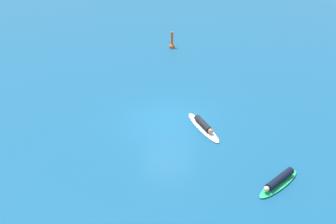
# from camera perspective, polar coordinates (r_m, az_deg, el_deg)

# --- Properties ---
(ground_plane) EXTENTS (120.00, 120.00, 0.00)m
(ground_plane) POSITION_cam_1_polar(r_m,az_deg,el_deg) (22.71, 0.00, -1.11)
(ground_plane) COLOR navy
(ground_plane) RESTS_ON ground
(surfer_on_white_board) EXTENTS (1.81, 2.92, 0.37)m
(surfer_on_white_board) POSITION_cam_1_polar(r_m,az_deg,el_deg) (22.10, 4.36, -1.72)
(surfer_on_white_board) COLOR white
(surfer_on_white_board) RESTS_ON ground_plane
(surfer_on_green_board) EXTENTS (2.07, 2.22, 0.41)m
(surfer_on_green_board) POSITION_cam_1_polar(r_m,az_deg,el_deg) (18.91, 13.37, -8.26)
(surfer_on_green_board) COLOR #23B266
(surfer_on_green_board) RESTS_ON ground_plane
(marker_buoy) EXTENTS (0.37, 0.37, 1.21)m
(marker_buoy) POSITION_cam_1_polar(r_m,az_deg,el_deg) (31.66, 0.49, 8.29)
(marker_buoy) COLOR #E55119
(marker_buoy) RESTS_ON ground_plane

